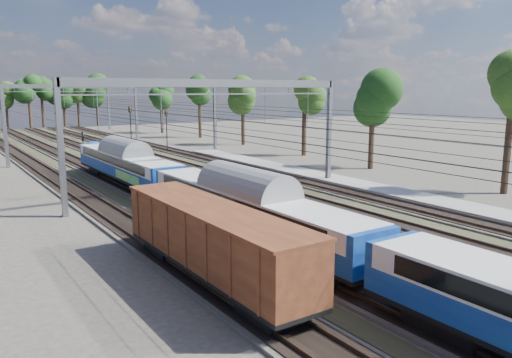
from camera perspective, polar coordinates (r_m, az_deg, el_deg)
track_bed at (r=52.61m, az=-12.48°, el=1.06°), size 21.00×130.00×0.34m
platform at (r=39.57m, az=18.48°, el=-2.14°), size 3.00×70.00×0.30m
catenary at (r=59.34m, az=-15.17°, el=8.08°), size 25.65×130.00×9.00m
tree_belt at (r=99.73m, az=-19.54°, el=9.55°), size 38.84×99.92×11.79m
emu_train at (r=26.75m, az=-0.54°, el=-2.52°), size 2.74×58.12×4.01m
freight_boxcar at (r=21.48m, az=-5.09°, el=-6.82°), size 2.61×12.60×3.25m
worker at (r=81.76m, az=-19.17°, el=4.51°), size 0.49×0.70×1.82m
signal_near at (r=66.72m, az=-14.13°, el=6.12°), size 0.43×0.40×6.07m
signal_far at (r=66.84m, az=-10.18°, el=5.97°), size 0.34×0.31×5.51m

